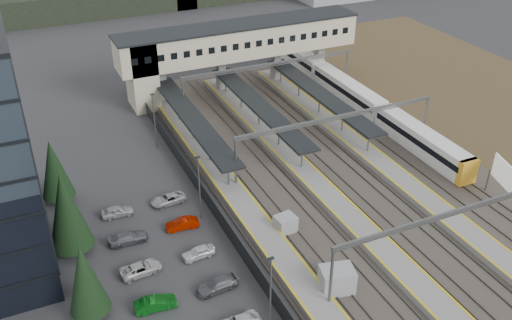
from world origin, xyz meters
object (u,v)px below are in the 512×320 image
relay_cabin_far (285,224)px  footbridge (224,46)px  train (349,92)px  relay_cabin_near (337,280)px  billboard (506,178)px

relay_cabin_far → footbridge: 39.62m
relay_cabin_far → train: size_ratio=0.04×
footbridge → relay_cabin_near: bearing=-99.3°
relay_cabin_far → footbridge: bearing=77.9°
relay_cabin_near → billboard: bearing=10.6°
relay_cabin_near → train: size_ratio=0.07×
billboard → relay_cabin_near: bearing=-169.4°
relay_cabin_near → relay_cabin_far: bearing=91.6°
relay_cabin_near → relay_cabin_far: (-0.29, 10.17, -0.30)m
billboard → relay_cabin_far: bearing=168.2°
relay_cabin_far → train: bearing=46.5°
relay_cabin_near → train: 43.32m
footbridge → billboard: 47.19m
relay_cabin_far → footbridge: (8.17, 38.15, 6.92)m
relay_cabin_far → billboard: bearing=-11.8°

